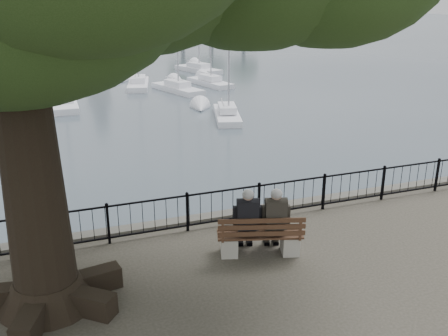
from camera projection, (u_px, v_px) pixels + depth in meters
name	position (u px, v px, depth m)	size (l,w,h in m)	color
harbor	(218.00, 234.00, 13.86)	(260.00, 260.00, 1.20)	#484641
railing	(224.00, 205.00, 13.06)	(22.06, 0.06, 1.00)	black
bench	(260.00, 240.00, 11.63)	(2.08, 1.16, 1.05)	gray
person_left	(247.00, 223.00, 11.59)	(0.64, 0.91, 1.67)	black
person_right	(274.00, 222.00, 11.62)	(0.64, 0.91, 1.67)	black
lion_monument	(94.00, 37.00, 55.49)	(6.18, 6.18, 9.07)	#484641
sailboat_b	(65.00, 102.00, 31.61)	(1.58, 5.33, 10.55)	white
sailboat_c	(227.00, 113.00, 28.67)	(2.53, 4.87, 9.50)	white
sailboat_d	(210.00, 82.00, 39.08)	(2.46, 5.07, 8.16)	white
sailboat_f	(138.00, 83.00, 38.35)	(2.63, 5.51, 10.23)	white
sailboat_g	(198.00, 69.00, 45.75)	(3.23, 5.61, 9.86)	white
sailboat_h	(44.00, 67.00, 46.00)	(2.70, 5.34, 13.04)	white
sailboat_i	(178.00, 87.00, 36.54)	(2.88, 5.31, 10.72)	white
sailboat_j	(38.00, 88.00, 36.08)	(2.59, 6.05, 13.43)	white
far_shore	(210.00, 10.00, 88.74)	(30.00, 8.60, 9.18)	#322F27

